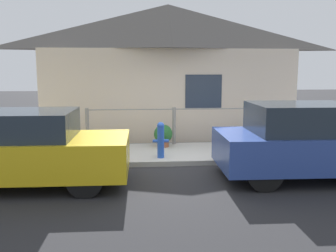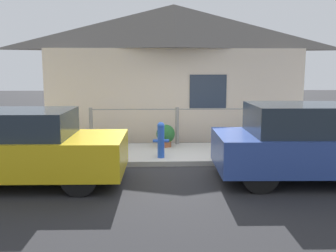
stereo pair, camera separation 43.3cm
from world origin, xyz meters
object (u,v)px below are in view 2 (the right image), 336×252
(car_left, at_px, (23,147))
(potted_plant_near_hydrant, at_px, (166,135))
(car_right, at_px, (305,143))
(fire_hydrant, at_px, (161,139))

(car_left, xyz_separation_m, potted_plant_near_hydrant, (2.86, 2.79, -0.28))
(car_right, distance_m, fire_hydrant, 3.25)
(car_right, bearing_deg, car_left, -178.46)
(car_right, height_order, potted_plant_near_hydrant, car_right)
(car_left, bearing_deg, fire_hydrant, 30.97)
(car_left, distance_m, car_right, 5.55)
(car_left, distance_m, potted_plant_near_hydrant, 4.01)
(fire_hydrant, bearing_deg, car_right, -28.71)
(car_right, height_order, fire_hydrant, car_right)
(car_left, relative_size, potted_plant_near_hydrant, 6.37)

